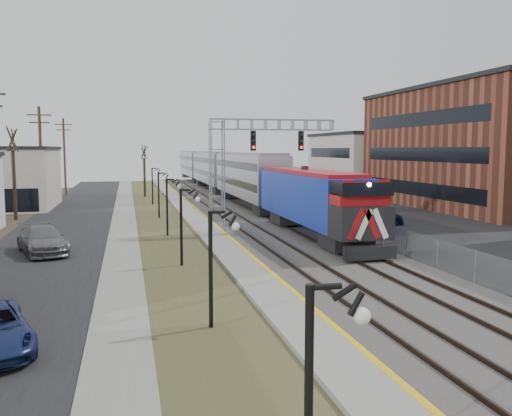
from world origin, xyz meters
name	(u,v)px	position (x,y,z in m)	size (l,w,h in m)	color
street_west	(65,226)	(-11.50, 35.00, 0.02)	(7.00, 120.00, 0.04)	black
sidewalk	(124,224)	(-7.00, 35.00, 0.04)	(2.00, 120.00, 0.08)	gray
grass_median	(161,223)	(-4.00, 35.00, 0.03)	(4.00, 120.00, 0.06)	#444524
platform	(198,220)	(-1.00, 35.00, 0.12)	(2.00, 120.00, 0.24)	gray
ballast_bed	(256,219)	(4.00, 35.00, 0.10)	(8.00, 120.00, 0.20)	#595651
parking_lot	(385,216)	(16.00, 35.00, 0.02)	(16.00, 120.00, 0.04)	black
platform_edge	(208,219)	(-0.12, 35.00, 0.24)	(0.24, 120.00, 0.01)	gold
track_near	(233,218)	(2.00, 35.00, 0.28)	(1.58, 120.00, 0.15)	#2D2119
track_far	(273,216)	(5.50, 35.00, 0.28)	(1.58, 120.00, 0.15)	#2D2119
train	(222,173)	(5.50, 60.34, 2.92)	(3.00, 85.85, 5.33)	#142FA7
signal_gantry	(241,155)	(1.22, 27.99, 5.59)	(9.00, 1.07, 8.15)	gray
lampposts	(181,227)	(-4.00, 18.29, 2.00)	(0.14, 62.14, 4.00)	black
fence	(303,209)	(8.20, 35.00, 0.80)	(0.04, 120.00, 1.60)	gray
bare_trees	(54,188)	(-12.66, 38.91, 2.70)	(12.30, 42.30, 5.95)	#382D23
car_lot_d	(375,217)	(12.37, 29.67, 0.69)	(1.93, 4.74, 1.38)	navy
car_lot_e	(335,206)	(11.92, 37.05, 0.76)	(1.80, 4.48, 1.53)	slate
car_lot_f	(363,214)	(12.06, 31.18, 0.77)	(1.63, 4.67, 1.54)	#0C3F1D
car_street_b	(42,240)	(-11.48, 23.29, 0.78)	(2.19, 5.40, 1.57)	slate
car_lot_g	(290,196)	(11.06, 48.16, 0.76)	(2.14, 5.25, 1.52)	#A4290C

